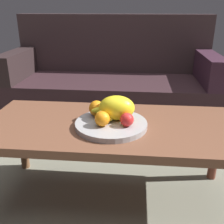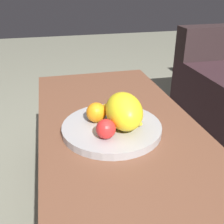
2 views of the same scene
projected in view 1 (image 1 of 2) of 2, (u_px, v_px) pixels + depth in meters
ground_plane at (112, 197)px, 1.43m from camera, size 8.00×8.00×0.00m
coffee_table at (112, 133)px, 1.28m from camera, size 1.24×0.56×0.44m
couch at (111, 87)px, 2.29m from camera, size 1.70×0.70×0.90m
fruit_bowl at (112, 124)px, 1.22m from camera, size 0.34×0.34×0.03m
melon_large_front at (117, 108)px, 1.23m from camera, size 0.17×0.12×0.12m
orange_front at (102, 119)px, 1.17m from camera, size 0.07×0.07×0.07m
orange_left at (97, 108)px, 1.28m from camera, size 0.08×0.08×0.08m
apple_front at (127, 120)px, 1.17m from camera, size 0.06×0.06×0.06m
banana_bunch at (108, 112)px, 1.26m from camera, size 0.16×0.15×0.06m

